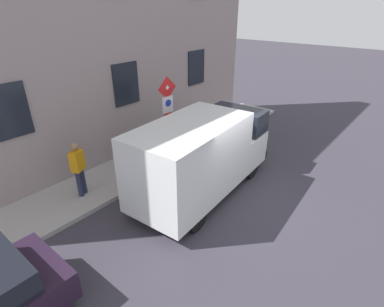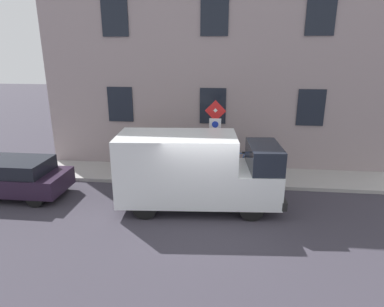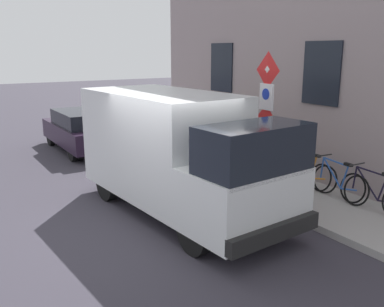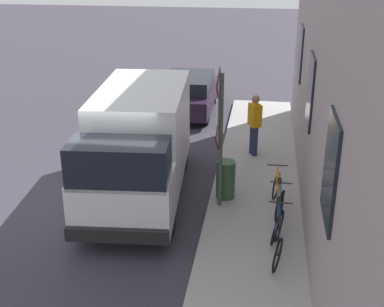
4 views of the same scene
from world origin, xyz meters
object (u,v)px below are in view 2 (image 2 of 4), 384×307
parked_hatchback (12,177)px  litter_bin (204,169)px  bicycle_black (259,163)px  pedestrian (139,151)px  bicycle_blue (238,163)px  sign_post_stacked (215,133)px  bicycle_orange (216,162)px  delivery_van (195,169)px

parked_hatchback → litter_bin: (1.90, -6.77, -0.14)m
bicycle_black → pedestrian: bearing=9.7°
bicycle_blue → pedestrian: 4.18m
sign_post_stacked → litter_bin: 1.59m
sign_post_stacked → bicycle_orange: bearing=-1.6°
bicycle_black → litter_bin: litter_bin is taller
litter_bin → bicycle_orange: bearing=-20.5°
sign_post_stacked → delivery_van: size_ratio=0.56×
bicycle_black → bicycle_blue: bearing=2.4°
bicycle_blue → pedestrian: bearing=13.9°
sign_post_stacked → bicycle_blue: size_ratio=1.79×
bicycle_black → delivery_van: bearing=56.0°
bicycle_black → bicycle_blue: (0.00, 0.91, 0.00)m
bicycle_orange → parked_hatchback: bearing=20.0°
pedestrian → sign_post_stacked: bearing=52.3°
parked_hatchback → litter_bin: bearing=-164.4°
pedestrian → delivery_van: bearing=19.8°
bicycle_blue → bicycle_orange: 0.91m
bicycle_black → bicycle_orange: 1.81m
sign_post_stacked → bicycle_blue: 2.30m
sign_post_stacked → bicycle_orange: 2.10m
delivery_van → bicycle_orange: 3.40m
bicycle_blue → bicycle_orange: bearing=5.0°
delivery_van → litter_bin: delivery_van is taller
parked_hatchback → bicycle_black: 9.55m
delivery_van → sign_post_stacked: bearing=69.7°
litter_bin → sign_post_stacked: bearing=-109.8°
sign_post_stacked → pedestrian: size_ratio=1.79×
sign_post_stacked → bicycle_blue: bearing=-35.1°
bicycle_black → bicycle_orange: (-0.00, 1.81, 0.00)m
sign_post_stacked → bicycle_orange: sign_post_stacked is taller
delivery_van → bicycle_blue: bearing=61.0°
sign_post_stacked → delivery_van: (-1.91, 0.55, -0.79)m
pedestrian → bicycle_black: bearing=72.2°
litter_bin → bicycle_black: bearing=-62.1°
sign_post_stacked → parked_hatchback: 7.52m
bicycle_black → bicycle_blue: 0.91m
bicycle_blue → bicycle_black: bearing=-175.0°
bicycle_black → pedestrian: size_ratio=1.00×
bicycle_blue → litter_bin: (-1.19, 1.35, 0.08)m
delivery_van → pedestrian: size_ratio=3.18×
pedestrian → litter_bin: 2.84m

